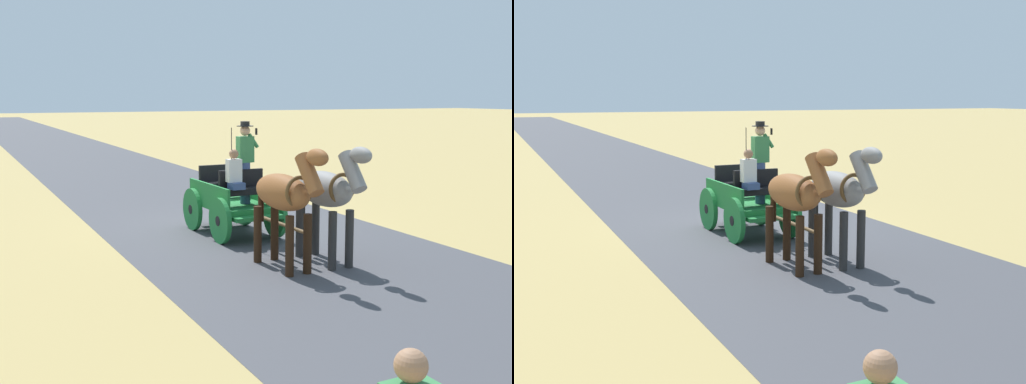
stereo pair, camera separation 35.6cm
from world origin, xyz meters
TOP-DOWN VIEW (x-y plane):
  - ground_plane at (0.00, 0.00)m, footprint 200.00×200.00m
  - road_surface at (0.00, 0.00)m, footprint 6.19×160.00m
  - horse_drawn_carriage at (0.36, 0.95)m, footprint 1.47×4.51m
  - horse_near_side at (-0.16, 3.97)m, footprint 0.62×2.13m
  - horse_off_side at (0.72, 3.99)m, footprint 0.67×2.13m

SIDE VIEW (x-z plane):
  - ground_plane at x=0.00m, z-range 0.00..0.00m
  - road_surface at x=0.00m, z-range 0.00..0.01m
  - horse_drawn_carriage at x=0.36m, z-range -0.43..2.07m
  - horse_near_side at x=-0.16m, z-range 0.22..2.43m
  - horse_off_side at x=0.72m, z-range 0.22..2.43m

